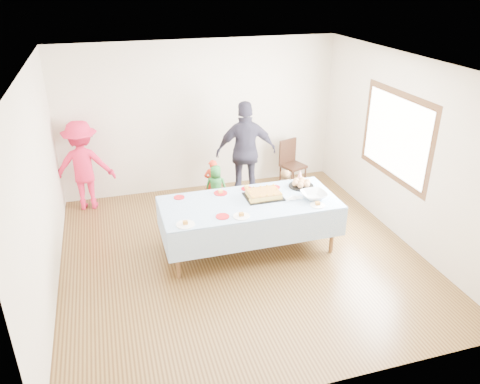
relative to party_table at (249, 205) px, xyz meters
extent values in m
plane|color=#462B14|center=(-0.17, -0.11, -0.72)|extent=(5.00, 5.00, 0.00)
cube|color=beige|center=(-0.17, 2.39, 0.63)|extent=(5.00, 0.04, 2.70)
cube|color=beige|center=(-0.17, -2.61, 0.63)|extent=(5.00, 0.04, 2.70)
cube|color=beige|center=(-2.67, -0.11, 0.63)|extent=(0.04, 5.00, 2.70)
cube|color=beige|center=(2.33, -0.11, 0.63)|extent=(0.04, 5.00, 2.70)
cube|color=white|center=(-0.17, -0.11, 1.98)|extent=(5.00, 5.00, 0.04)
cube|color=#472B16|center=(2.30, 0.09, 0.78)|extent=(0.03, 1.75, 1.35)
cylinder|color=brown|center=(-1.12, -0.42, -0.36)|extent=(0.06, 0.06, 0.73)
cylinder|color=brown|center=(1.12, -0.42, -0.36)|extent=(0.06, 0.06, 0.73)
cylinder|color=brown|center=(-1.12, 0.42, -0.36)|extent=(0.06, 0.06, 0.73)
cylinder|color=brown|center=(1.12, 0.42, -0.36)|extent=(0.06, 0.06, 0.73)
cube|color=brown|center=(0.00, 0.00, 0.03)|extent=(2.40, 1.00, 0.04)
cube|color=white|center=(0.00, 0.00, 0.05)|extent=(2.50, 1.10, 0.01)
cube|color=black|center=(0.24, 0.08, 0.06)|extent=(0.53, 0.41, 0.02)
cube|color=#FFE361|center=(0.24, 0.08, 0.10)|extent=(0.45, 0.34, 0.07)
cube|color=#9A5323|center=(0.24, 0.08, 0.14)|extent=(0.45, 0.34, 0.01)
cylinder|color=black|center=(0.90, 0.26, 0.06)|extent=(0.37, 0.37, 0.02)
sphere|color=tan|center=(1.00, 0.26, 0.12)|extent=(0.09, 0.09, 0.09)
sphere|color=tan|center=(0.95, 0.35, 0.12)|extent=(0.09, 0.09, 0.09)
sphere|color=tan|center=(0.85, 0.35, 0.12)|extent=(0.09, 0.09, 0.09)
sphere|color=tan|center=(0.80, 0.26, 0.12)|extent=(0.09, 0.09, 0.09)
sphere|color=tan|center=(0.85, 0.18, 0.12)|extent=(0.09, 0.09, 0.09)
sphere|color=tan|center=(0.95, 0.18, 0.12)|extent=(0.09, 0.09, 0.09)
sphere|color=tan|center=(0.90, 0.26, 0.12)|extent=(0.09, 0.09, 0.09)
imported|color=silver|center=(0.92, -0.15, 0.10)|extent=(0.36, 0.36, 0.09)
cone|color=white|center=(0.96, 0.46, 0.15)|extent=(0.11, 0.11, 0.19)
cylinder|color=red|center=(-0.93, 0.41, 0.06)|extent=(0.16, 0.16, 0.01)
cylinder|color=red|center=(-0.33, 0.38, 0.06)|extent=(0.20, 0.20, 0.01)
cylinder|color=red|center=(0.09, 0.41, 0.06)|extent=(0.16, 0.16, 0.01)
cylinder|color=red|center=(0.51, 0.34, 0.06)|extent=(0.16, 0.16, 0.01)
cylinder|color=red|center=(-0.48, -0.33, 0.06)|extent=(0.18, 0.18, 0.01)
cylinder|color=white|center=(-0.99, -0.40, 0.06)|extent=(0.24, 0.24, 0.01)
cylinder|color=white|center=(-0.24, -0.39, 0.06)|extent=(0.23, 0.23, 0.01)
cylinder|color=white|center=(0.87, -0.38, 0.06)|extent=(0.21, 0.21, 0.01)
cylinder|color=black|center=(1.35, 1.67, -0.53)|extent=(0.03, 0.03, 0.40)
cylinder|color=black|center=(1.67, 1.78, -0.53)|extent=(0.03, 0.03, 0.40)
cylinder|color=black|center=(1.25, 1.98, -0.53)|extent=(0.03, 0.03, 0.40)
cylinder|color=black|center=(1.56, 2.09, -0.53)|extent=(0.03, 0.03, 0.40)
cube|color=black|center=(1.46, 1.88, -0.31)|extent=(0.49, 0.49, 0.05)
cube|color=black|center=(1.40, 2.05, -0.06)|extent=(0.38, 0.16, 0.46)
imported|color=red|center=(-0.16, 1.60, -0.31)|extent=(0.31, 0.22, 0.82)
imported|color=#267430|center=(-0.14, 1.44, -0.34)|extent=(0.44, 0.38, 0.77)
imported|color=tan|center=(0.83, 0.79, -0.30)|extent=(0.41, 0.32, 0.84)
imported|color=red|center=(-2.26, 2.09, 0.05)|extent=(1.05, 0.67, 1.54)
imported|color=#2D2A3B|center=(0.45, 1.64, 0.17)|extent=(1.09, 0.57, 1.78)
camera|label=1|loc=(-1.80, -5.62, 3.01)|focal=35.00mm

